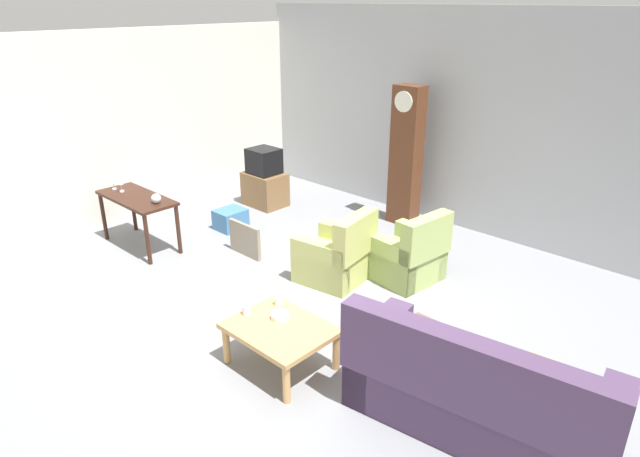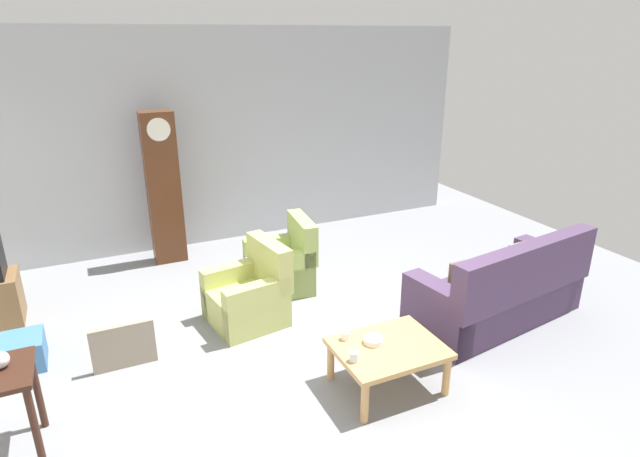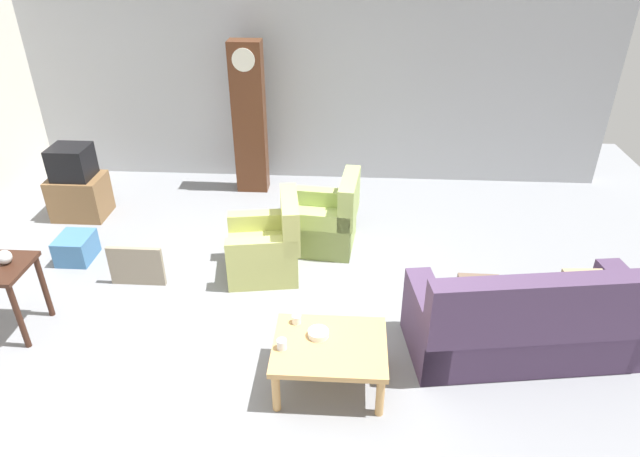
% 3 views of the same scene
% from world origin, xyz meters
% --- Properties ---
extents(ground_plane, '(10.40, 10.40, 0.00)m').
position_xyz_m(ground_plane, '(0.00, 0.00, 0.00)').
color(ground_plane, gray).
extents(garage_door_wall, '(8.40, 0.16, 3.20)m').
position_xyz_m(garage_door_wall, '(0.00, 3.60, 1.60)').
color(garage_door_wall, '#ADAFB5').
rests_on(garage_door_wall, ground_plane).
extents(couch_floral, '(2.21, 1.17, 1.04)m').
position_xyz_m(couch_floral, '(2.20, -0.28, 0.35)').
color(couch_floral, '#4C3856').
rests_on(couch_floral, ground_plane).
extents(armchair_olive_near, '(0.90, 0.87, 0.92)m').
position_xyz_m(armchair_olive_near, '(-0.36, 0.91, 0.31)').
color(armchair_olive_near, '#B7BC66').
rests_on(armchair_olive_near, ground_plane).
extents(armchair_olive_far, '(0.86, 0.84, 0.92)m').
position_xyz_m(armchair_olive_far, '(0.28, 1.52, 0.31)').
color(armchair_olive_far, '#A6BB67').
rests_on(armchair_olive_far, ground_plane).
extents(coffee_table_wood, '(0.96, 0.76, 0.44)m').
position_xyz_m(coffee_table_wood, '(0.42, -0.77, 0.38)').
color(coffee_table_wood, tan).
rests_on(coffee_table_wood, ground_plane).
extents(grandfather_clock, '(0.44, 0.30, 2.13)m').
position_xyz_m(grandfather_clock, '(-0.88, 3.05, 1.07)').
color(grandfather_clock, '#562D19').
rests_on(grandfather_clock, ground_plane).
extents(framed_picture_leaning, '(0.60, 0.05, 0.46)m').
position_xyz_m(framed_picture_leaning, '(-1.75, 0.57, 0.23)').
color(framed_picture_leaning, gray).
rests_on(framed_picture_leaning, ground_plane).
extents(storage_box_blue, '(0.38, 0.44, 0.31)m').
position_xyz_m(storage_box_blue, '(-2.64, 1.02, 0.15)').
color(storage_box_blue, teal).
rests_on(storage_box_blue, ground_plane).
extents(glass_dome_cloche, '(0.13, 0.13, 0.13)m').
position_xyz_m(glass_dome_cloche, '(-2.62, -0.19, 0.81)').
color(glass_dome_cloche, silver).
rests_on(glass_dome_cloche, console_table_dark).
extents(cup_white_porcelain, '(0.08, 0.08, 0.08)m').
position_xyz_m(cup_white_porcelain, '(0.12, -0.51, 0.48)').
color(cup_white_porcelain, white).
rests_on(cup_white_porcelain, coffee_table_wood).
extents(cup_blue_rimmed, '(0.08, 0.08, 0.09)m').
position_xyz_m(cup_blue_rimmed, '(0.03, -0.85, 0.48)').
color(cup_blue_rimmed, silver).
rests_on(cup_blue_rimmed, coffee_table_wood).
extents(bowl_white_stacked, '(0.18, 0.18, 0.05)m').
position_xyz_m(bowl_white_stacked, '(0.32, -0.67, 0.47)').
color(bowl_white_stacked, white).
rests_on(bowl_white_stacked, coffee_table_wood).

